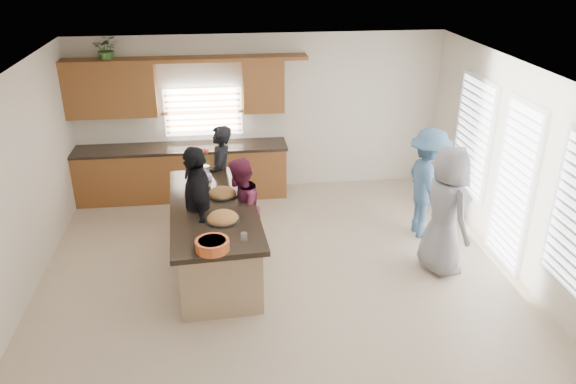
{
  "coord_description": "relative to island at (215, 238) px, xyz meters",
  "views": [
    {
      "loc": [
        -0.68,
        -6.66,
        4.27
      ],
      "look_at": [
        0.15,
        0.14,
        1.15
      ],
      "focal_mm": 35.0,
      "sensor_mm": 36.0,
      "label": 1
    }
  ],
  "objects": [
    {
      "name": "floor",
      "position": [
        0.86,
        -0.25,
        -0.45
      ],
      "size": [
        6.5,
        6.5,
        0.0
      ],
      "primitive_type": "plane",
      "color": "#C6B193",
      "rests_on": "ground"
    },
    {
      "name": "room_shell",
      "position": [
        0.86,
        -0.25,
        1.45
      ],
      "size": [
        6.52,
        6.02,
        2.81
      ],
      "color": "silver",
      "rests_on": "ground"
    },
    {
      "name": "back_cabinetry",
      "position": [
        -0.61,
        2.48,
        0.46
      ],
      "size": [
        4.08,
        0.66,
        2.46
      ],
      "color": "brown",
      "rests_on": "ground"
    },
    {
      "name": "right_wall_glazing",
      "position": [
        4.08,
        -0.39,
        0.89
      ],
      "size": [
        0.06,
        4.0,
        2.25
      ],
      "color": "white",
      "rests_on": "ground"
    },
    {
      "name": "island",
      "position": [
        0.0,
        0.0,
        0.0
      ],
      "size": [
        1.32,
        2.77,
        0.95
      ],
      "rotation": [
        0.0,
        0.0,
        0.06
      ],
      "color": "tan",
      "rests_on": "ground"
    },
    {
      "name": "platter_front",
      "position": [
        0.12,
        -0.46,
        0.53
      ],
      "size": [
        0.45,
        0.45,
        0.18
      ],
      "color": "black",
      "rests_on": "island"
    },
    {
      "name": "platter_mid",
      "position": [
        0.13,
        0.31,
        0.53
      ],
      "size": [
        0.43,
        0.43,
        0.18
      ],
      "color": "black",
      "rests_on": "island"
    },
    {
      "name": "platter_back",
      "position": [
        -0.19,
        0.63,
        0.52
      ],
      "size": [
        0.31,
        0.31,
        0.12
      ],
      "color": "black",
      "rests_on": "island"
    },
    {
      "name": "salad_bowl",
      "position": [
        -0.01,
        -1.2,
        0.57
      ],
      "size": [
        0.4,
        0.4,
        0.13
      ],
      "color": "orange",
      "rests_on": "island"
    },
    {
      "name": "clear_cup",
      "position": [
        0.37,
        -1.0,
        0.54
      ],
      "size": [
        0.08,
        0.08,
        0.09
      ],
      "primitive_type": "cylinder",
      "color": "white",
      "rests_on": "island"
    },
    {
      "name": "plate_stack",
      "position": [
        -0.14,
        0.96,
        0.53
      ],
      "size": [
        0.24,
        0.24,
        0.06
      ],
      "primitive_type": "cylinder",
      "color": "#AF85C2",
      "rests_on": "island"
    },
    {
      "name": "flower_vase",
      "position": [
        -0.1,
        1.09,
        0.73
      ],
      "size": [
        0.14,
        0.14,
        0.42
      ],
      "color": "silver",
      "rests_on": "island"
    },
    {
      "name": "potted_plant",
      "position": [
        -1.61,
        2.57,
        2.17
      ],
      "size": [
        0.41,
        0.35,
        0.44
      ],
      "primitive_type": "imported",
      "rotation": [
        0.0,
        0.0,
        -0.02
      ],
      "color": "#416F2C",
      "rests_on": "back_cabinetry"
    },
    {
      "name": "woman_left_back",
      "position": [
        0.12,
        1.35,
        0.37
      ],
      "size": [
        0.47,
        0.65,
        1.64
      ],
      "primitive_type": "imported",
      "rotation": [
        0.0,
        0.0,
        -1.71
      ],
      "color": "black",
      "rests_on": "ground"
    },
    {
      "name": "woman_left_mid",
      "position": [
        0.37,
        0.17,
        0.31
      ],
      "size": [
        0.8,
        0.9,
        1.53
      ],
      "primitive_type": "imported",
      "rotation": [
        0.0,
        0.0,
        -1.91
      ],
      "color": "maroon",
      "rests_on": "ground"
    },
    {
      "name": "woman_left_front",
      "position": [
        -0.21,
        0.01,
        0.45
      ],
      "size": [
        0.57,
        1.11,
        1.81
      ],
      "primitive_type": "imported",
      "rotation": [
        0.0,
        0.0,
        -1.44
      ],
      "color": "black",
      "rests_on": "ground"
    },
    {
      "name": "woman_right_back",
      "position": [
        3.23,
        0.55,
        0.41
      ],
      "size": [
        0.67,
        1.13,
        1.73
      ],
      "primitive_type": "imported",
      "rotation": [
        0.0,
        0.0,
        1.59
      ],
      "color": "#3F648A",
      "rests_on": "ground"
    },
    {
      "name": "woman_right_front",
      "position": [
        3.11,
        -0.45,
        0.46
      ],
      "size": [
        0.73,
        0.98,
        1.82
      ],
      "primitive_type": "imported",
      "rotation": [
        0.0,
        0.0,
        1.75
      ],
      "color": "gray",
      "rests_on": "ground"
    }
  ]
}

